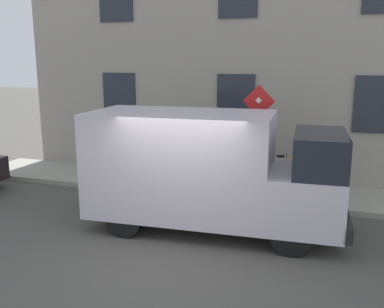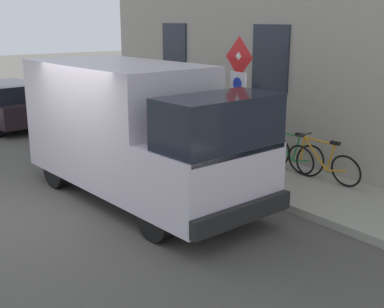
% 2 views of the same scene
% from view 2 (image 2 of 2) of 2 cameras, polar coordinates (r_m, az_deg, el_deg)
% --- Properties ---
extents(ground_plane, '(80.00, 80.00, 0.00)m').
position_cam_2_polar(ground_plane, '(9.42, -12.95, -5.74)').
color(ground_plane, '#494641').
extents(sidewalk_slab, '(2.08, 15.59, 0.14)m').
position_cam_2_polar(sidewalk_slab, '(11.42, 4.85, -1.32)').
color(sidewalk_slab, gray).
rests_on(sidewalk_slab, ground_plane).
extents(sign_post_stacked, '(0.16, 0.56, 2.72)m').
position_cam_2_polar(sign_post_stacked, '(9.79, 5.27, 6.55)').
color(sign_post_stacked, '#474C47').
rests_on(sign_post_stacked, sidewalk_slab).
extents(delivery_van, '(2.29, 5.43, 2.50)m').
position_cam_2_polar(delivery_van, '(9.29, -6.43, 2.86)').
color(delivery_van, silver).
rests_on(delivery_van, ground_plane).
extents(parked_hatchback, '(2.13, 4.15, 1.38)m').
position_cam_2_polar(parked_hatchback, '(16.82, -20.40, 5.41)').
color(parked_hatchback, black).
rests_on(parked_hatchback, ground_plane).
extents(bicycle_orange, '(0.46, 1.72, 0.89)m').
position_cam_2_polar(bicycle_orange, '(10.32, 14.57, -1.02)').
color(bicycle_orange, black).
rests_on(bicycle_orange, sidewalk_slab).
extents(bicycle_green, '(0.47, 1.72, 0.89)m').
position_cam_2_polar(bicycle_green, '(10.87, 10.88, 0.01)').
color(bicycle_green, black).
rests_on(bicycle_green, sidewalk_slab).
extents(bicycle_black, '(0.46, 1.72, 0.89)m').
position_cam_2_polar(bicycle_black, '(11.46, 7.57, 0.93)').
color(bicycle_black, black).
rests_on(bicycle_black, sidewalk_slab).
extents(bicycle_purple, '(0.47, 1.71, 0.89)m').
position_cam_2_polar(bicycle_purple, '(12.09, 4.58, 1.76)').
color(bicycle_purple, black).
rests_on(bicycle_purple, sidewalk_slab).
extents(pedestrian, '(0.43, 0.30, 1.72)m').
position_cam_2_polar(pedestrian, '(12.30, 0.63, 4.71)').
color(pedestrian, '#262B47').
rests_on(pedestrian, sidewalk_slab).
extents(litter_bin, '(0.44, 0.44, 0.90)m').
position_cam_2_polar(litter_bin, '(11.19, 0.77, 1.13)').
color(litter_bin, '#2D5133').
rests_on(litter_bin, sidewalk_slab).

